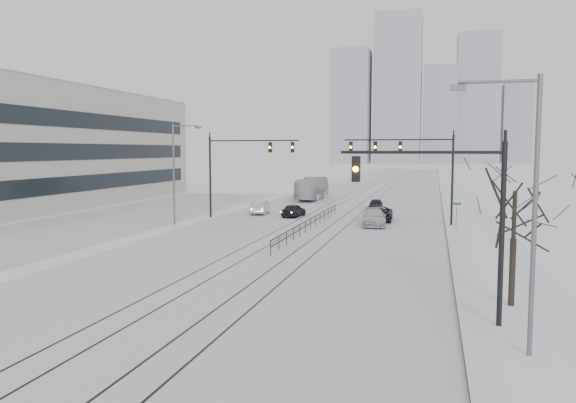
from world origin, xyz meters
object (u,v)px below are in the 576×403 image
Objects in this scene: traffic_mast_near at (457,207)px; sedan_sb_inner at (294,210)px; bare_tree at (515,203)px; sedan_nb_far at (376,205)px; sedan_nb_front at (380,214)px; box_truck at (312,189)px; sedan_nb_right at (374,218)px; sedan_sb_outer at (260,207)px.

traffic_mast_near is 1.81× the size of sedan_sb_inner.
bare_tree is 39.22m from sedan_nb_far.
box_truck reaches higher than sedan_nb_front.
sedan_sb_inner is (-16.81, 29.48, -3.83)m from bare_tree.
sedan_nb_right reaches higher than sedan_nb_front.
sedan_nb_far is at bearing 89.86° from sedan_nb_right.
bare_tree reaches higher than sedan_sb_inner.
sedan_sb_outer is at bearing 165.55° from sedan_nb_front.
traffic_mast_near is at bearing 107.78° from box_truck.
sedan_sb_inner is at bearing 113.90° from traffic_mast_near.
box_truck is (-9.71, 11.45, 0.86)m from sedan_nb_far.
bare_tree is 1.21× the size of sedan_nb_right.
sedan_sb_outer is at bearing 148.06° from sedan_nb_right.
traffic_mast_near is at bearing -81.60° from sedan_nb_front.
traffic_mast_near is 1.15× the size of bare_tree.
bare_tree is 29.64m from sedan_nb_front.
box_truck is (-10.88, 24.51, 0.76)m from sedan_nb_right.
sedan_nb_front is (12.70, -2.82, -0.04)m from sedan_sb_outer.
traffic_mast_near is at bearing -128.76° from bare_tree.
traffic_mast_near is at bearing 120.04° from sedan_sb_inner.
sedan_nb_right is (-5.89, 27.80, -3.83)m from traffic_mast_near.
traffic_mast_near is 1.45× the size of sedan_nb_front.
sedan_nb_far is at bearing -156.27° from sedan_sb_outer.
sedan_nb_right is at bearing -95.11° from sedan_nb_front.
sedan_sb_outer is at bearing -150.55° from sedan_nb_far.
bare_tree reaches higher than sedan_sb_outer.
sedan_sb_outer reaches higher than sedan_nb_far.
sedan_sb_inner is at bearing 170.05° from sedan_nb_front.
sedan_nb_far is at bearing 130.31° from box_truck.
sedan_nb_right is (12.50, -6.28, 0.02)m from sedan_sb_outer.
sedan_nb_front is (8.70, -1.23, 0.01)m from sedan_sb_inner.
sedan_sb_inner is at bearing 119.69° from bare_tree.
traffic_mast_near is 3.85m from bare_tree.
bare_tree is 1.58× the size of sedan_sb_inner.
sedan_nb_far is (7.33, 8.38, -0.03)m from sedan_sb_inner.
sedan_sb_outer is 0.40× the size of box_truck.
sedan_nb_front is 0.96× the size of sedan_nb_right.
sedan_nb_front is at bearing 160.27° from sedan_sb_outer.
sedan_nb_far is (11.33, 6.79, -0.07)m from sedan_sb_outer.
sedan_sb_outer is 0.89× the size of sedan_nb_front.
traffic_mast_near is 55.02m from box_truck.
sedan_sb_inner is at bearing -132.67° from sedan_nb_far.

